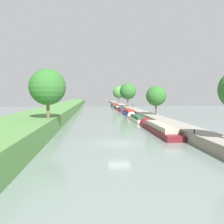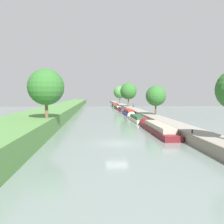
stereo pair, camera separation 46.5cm
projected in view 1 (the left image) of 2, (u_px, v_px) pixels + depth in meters
name	position (u px, v px, depth m)	size (l,w,h in m)	color
ground_plane	(119.00, 143.00, 25.83)	(160.00, 160.00, 0.00)	slate
left_grassy_bank	(8.00, 135.00, 24.73)	(8.07, 260.00, 2.29)	#518442
right_towpath	(202.00, 137.00, 26.58)	(3.03, 260.00, 1.16)	gray
stone_quay	(188.00, 137.00, 26.44)	(0.25, 260.00, 1.21)	gray
narrowboat_maroon	(157.00, 128.00, 33.90)	(2.15, 15.40, 2.05)	maroon
narrowboat_cream	(137.00, 118.00, 49.04)	(2.17, 13.02, 2.06)	beige
narrowboat_blue	(128.00, 112.00, 62.86)	(1.90, 13.16, 2.10)	#283D93
narrowboat_red	(121.00, 109.00, 77.36)	(1.94, 11.95, 1.84)	maroon
narrowboat_black	(117.00, 107.00, 90.40)	(1.87, 12.21, 1.78)	black
narrowboat_green	(114.00, 105.00, 103.74)	(2.04, 11.84, 2.14)	#1E6033
tree_rightbank_midnear	(156.00, 96.00, 49.24)	(4.33, 4.33, 6.21)	brown
tree_rightbank_midfar	(128.00, 91.00, 83.29)	(5.98, 5.98, 8.53)	brown
tree_rightbank_far	(119.00, 92.00, 113.31)	(6.08, 6.08, 8.51)	brown
tree_leftbank_downstream	(48.00, 87.00, 30.49)	(4.84, 4.84, 6.62)	brown
person_walking	(133.00, 105.00, 77.14)	(0.34, 0.34, 1.66)	#282D42
mooring_bollard_near	(194.00, 131.00, 25.75)	(0.16, 0.16, 0.45)	black
mooring_bollard_far	(117.00, 103.00, 109.10)	(0.16, 0.16, 0.45)	black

